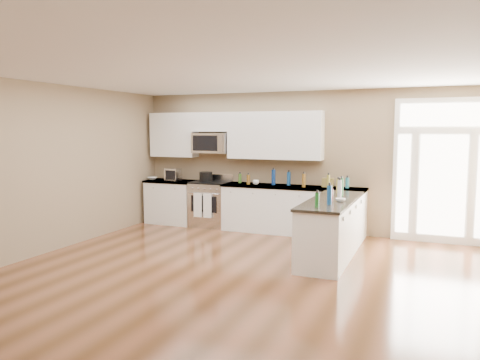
% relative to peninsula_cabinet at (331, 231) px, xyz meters
% --- Properties ---
extents(ground, '(8.00, 8.00, 0.00)m').
position_rel_peninsula_cabinet_xyz_m(ground, '(-0.93, -2.24, -0.43)').
color(ground, '#4E2E16').
extents(room_shell, '(8.00, 8.00, 8.00)m').
position_rel_peninsula_cabinet_xyz_m(room_shell, '(-0.93, -2.24, 1.27)').
color(room_shell, '#8A7557').
rests_on(room_shell, ground).
extents(back_cabinet_left, '(1.10, 0.66, 0.94)m').
position_rel_peninsula_cabinet_xyz_m(back_cabinet_left, '(-3.80, 1.45, 0.00)').
color(back_cabinet_left, white).
rests_on(back_cabinet_left, ground).
extents(back_cabinet_right, '(2.85, 0.66, 0.94)m').
position_rel_peninsula_cabinet_xyz_m(back_cabinet_right, '(-1.08, 1.45, 0.00)').
color(back_cabinet_right, white).
rests_on(back_cabinet_right, ground).
extents(peninsula_cabinet, '(0.69, 2.32, 0.94)m').
position_rel_peninsula_cabinet_xyz_m(peninsula_cabinet, '(0.00, 0.00, 0.00)').
color(peninsula_cabinet, white).
rests_on(peninsula_cabinet, ground).
extents(upper_cabinet_left, '(1.04, 0.33, 0.95)m').
position_rel_peninsula_cabinet_xyz_m(upper_cabinet_left, '(-3.81, 1.59, 1.49)').
color(upper_cabinet_left, white).
rests_on(upper_cabinet_left, room_shell).
extents(upper_cabinet_right, '(1.94, 0.33, 0.95)m').
position_rel_peninsula_cabinet_xyz_m(upper_cabinet_right, '(-1.50, 1.59, 1.49)').
color(upper_cabinet_right, white).
rests_on(upper_cabinet_right, room_shell).
extents(upper_cabinet_short, '(0.82, 0.33, 0.40)m').
position_rel_peninsula_cabinet_xyz_m(upper_cabinet_short, '(-2.88, 1.59, 1.77)').
color(upper_cabinet_short, white).
rests_on(upper_cabinet_short, room_shell).
extents(microwave, '(0.78, 0.41, 0.42)m').
position_rel_peninsula_cabinet_xyz_m(microwave, '(-2.88, 1.56, 1.33)').
color(microwave, silver).
rests_on(microwave, room_shell).
extents(entry_door, '(1.70, 0.10, 2.60)m').
position_rel_peninsula_cabinet_xyz_m(entry_door, '(1.62, 1.71, 0.87)').
color(entry_door, white).
rests_on(entry_door, ground).
extents(kitchen_range, '(0.78, 0.69, 1.08)m').
position_rel_peninsula_cabinet_xyz_m(kitchen_range, '(-2.86, 1.45, 0.04)').
color(kitchen_range, silver).
rests_on(kitchen_range, ground).
extents(stockpot, '(0.34, 0.34, 0.21)m').
position_rel_peninsula_cabinet_xyz_m(stockpot, '(-2.98, 1.48, 0.62)').
color(stockpot, black).
rests_on(stockpot, kitchen_range).
extents(toaster_oven, '(0.33, 0.27, 0.26)m').
position_rel_peninsula_cabinet_xyz_m(toaster_oven, '(-3.74, 1.41, 0.64)').
color(toaster_oven, silver).
rests_on(toaster_oven, back_cabinet_left).
extents(cardboard_box, '(0.21, 0.16, 0.17)m').
position_rel_peninsula_cabinet_xyz_m(cardboard_box, '(-0.40, 1.57, 0.59)').
color(cardboard_box, olive).
rests_on(cardboard_box, back_cabinet_right).
extents(bowl_left, '(0.29, 0.29, 0.05)m').
position_rel_peninsula_cabinet_xyz_m(bowl_left, '(-4.28, 1.42, 0.53)').
color(bowl_left, white).
rests_on(bowl_left, back_cabinet_left).
extents(bowl_peninsula, '(0.17, 0.17, 0.05)m').
position_rel_peninsula_cabinet_xyz_m(bowl_peninsula, '(0.16, -0.17, 0.53)').
color(bowl_peninsula, white).
rests_on(bowl_peninsula, peninsula_cabinet).
extents(cup_counter, '(0.16, 0.16, 0.09)m').
position_rel_peninsula_cabinet_xyz_m(cup_counter, '(-1.82, 1.40, 0.55)').
color(cup_counter, white).
rests_on(cup_counter, back_cabinet_right).
extents(counter_bottles, '(2.39, 2.45, 0.31)m').
position_rel_peninsula_cabinet_xyz_m(counter_bottles, '(-0.62, 0.79, 0.63)').
color(counter_bottles, '#19591E').
rests_on(counter_bottles, back_cabinet_right).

